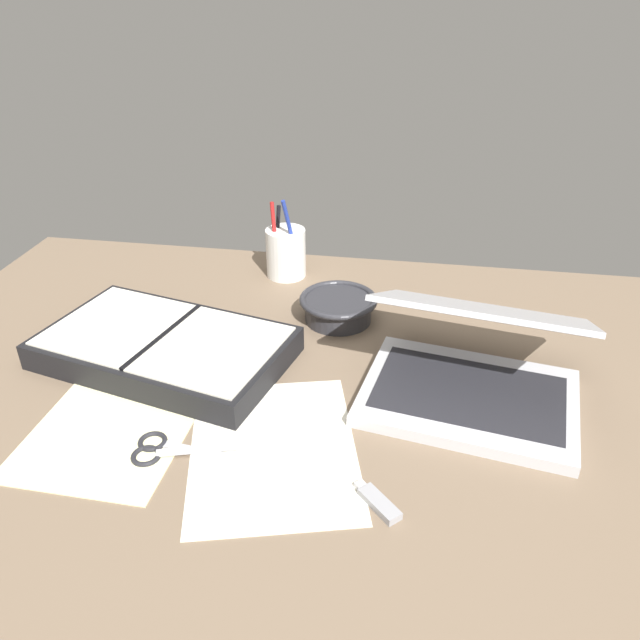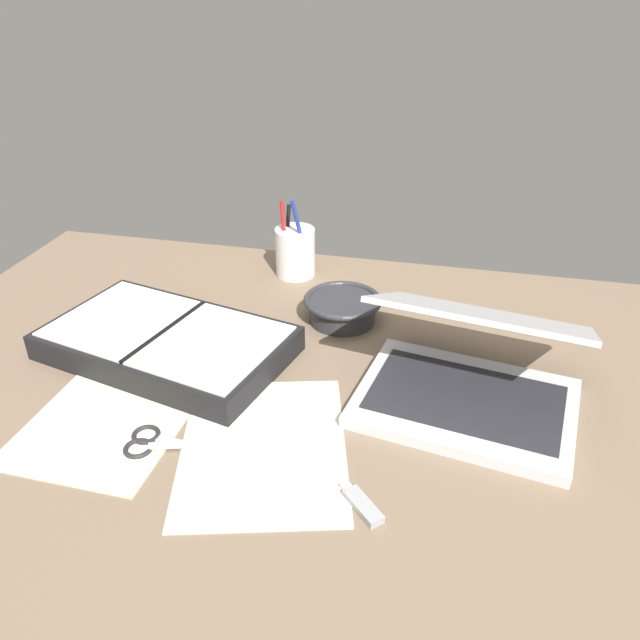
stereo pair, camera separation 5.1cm
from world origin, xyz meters
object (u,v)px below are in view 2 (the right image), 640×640
(bowl, at_px, (342,307))
(pen_cup, at_px, (295,251))
(laptop, at_px, (471,372))
(planner, at_px, (167,342))
(scissors, at_px, (155,443))

(bowl, xyz_separation_m, pen_cup, (-0.13, 0.16, 0.02))
(laptop, height_order, pen_cup, same)
(bowl, distance_m, planner, 0.31)
(bowl, height_order, planner, same)
(bowl, distance_m, scissors, 0.42)
(bowl, xyz_separation_m, scissors, (-0.18, -0.38, -0.02))
(planner, bearing_deg, scissors, -56.40)
(laptop, relative_size, bowl, 2.49)
(bowl, distance_m, pen_cup, 0.21)
(bowl, bearing_deg, pen_cup, 128.46)
(laptop, bearing_deg, planner, -171.87)
(pen_cup, xyz_separation_m, scissors, (-0.05, -0.54, -0.05))
(planner, distance_m, scissors, 0.22)
(pen_cup, relative_size, planner, 0.40)
(laptop, distance_m, pen_cup, 0.49)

